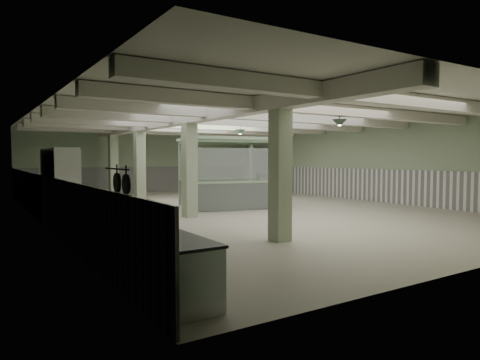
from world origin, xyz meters
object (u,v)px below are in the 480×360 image
prep_counter (130,248)px  guard_booth (226,161)px  walkin_cooler (60,186)px  filing_cabinet (265,189)px

prep_counter → guard_booth: (6.59, 7.86, 1.42)m
prep_counter → walkin_cooler: 6.06m
prep_counter → guard_booth: 10.36m
filing_cabinet → guard_booth: bearing=152.4°
walkin_cooler → filing_cabinet: size_ratio=1.91×
guard_booth → filing_cabinet: 2.22m
prep_counter → filing_cabinet: (8.44, 7.68, 0.22)m
guard_booth → filing_cabinet: bearing=7.1°
walkin_cooler → prep_counter: bearing=-89.2°
prep_counter → guard_booth: guard_booth is taller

